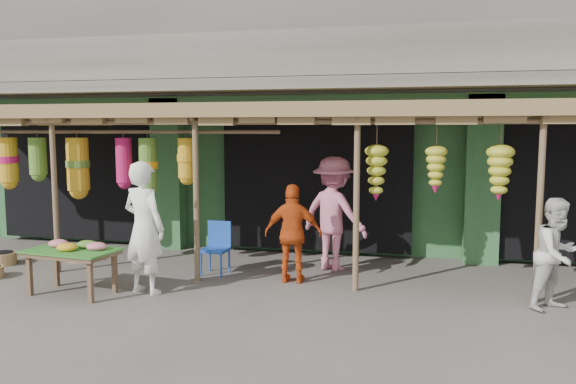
% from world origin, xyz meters
% --- Properties ---
extents(ground, '(80.00, 80.00, 0.00)m').
position_xyz_m(ground, '(0.00, 0.00, 0.00)').
color(ground, '#514C47').
rests_on(ground, ground).
extents(building, '(16.40, 6.80, 7.00)m').
position_xyz_m(building, '(-0.00, 4.87, 3.37)').
color(building, gray).
rests_on(building, ground).
extents(awning, '(14.00, 2.70, 2.79)m').
position_xyz_m(awning, '(-0.16, 0.80, 2.58)').
color(awning, brown).
rests_on(awning, ground).
extents(flower_table, '(1.37, 0.91, 0.77)m').
position_xyz_m(flower_table, '(-2.98, -1.26, 0.62)').
color(flower_table, brown).
rests_on(flower_table, ground).
extents(blue_chair, '(0.43, 0.44, 0.87)m').
position_xyz_m(blue_chair, '(-1.36, 0.32, 0.48)').
color(blue_chair, '#1B49B2').
rests_on(blue_chair, ground).
extents(basket_left, '(0.48, 0.48, 0.18)m').
position_xyz_m(basket_left, '(-4.10, 0.61, 0.09)').
color(basket_left, olive).
rests_on(basket_left, ground).
extents(basket_right, '(0.56, 0.56, 0.21)m').
position_xyz_m(basket_right, '(-5.30, 0.05, 0.11)').
color(basket_right, '#A78C4E').
rests_on(basket_right, ground).
extents(person_front, '(0.81, 0.65, 1.94)m').
position_xyz_m(person_front, '(-2.00, -0.98, 0.97)').
color(person_front, white).
rests_on(person_front, ground).
extents(person_right, '(0.92, 0.90, 1.50)m').
position_xyz_m(person_right, '(3.68, -0.49, 0.75)').
color(person_right, silver).
rests_on(person_right, ground).
extents(person_vendor, '(0.92, 0.41, 1.55)m').
position_xyz_m(person_vendor, '(0.00, 0.05, 0.78)').
color(person_vendor, '#C64512').
rests_on(person_vendor, ground).
extents(person_shopper, '(1.44, 1.21, 1.93)m').
position_xyz_m(person_shopper, '(0.50, 1.01, 0.97)').
color(person_shopper, '#D26F8F').
rests_on(person_shopper, ground).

